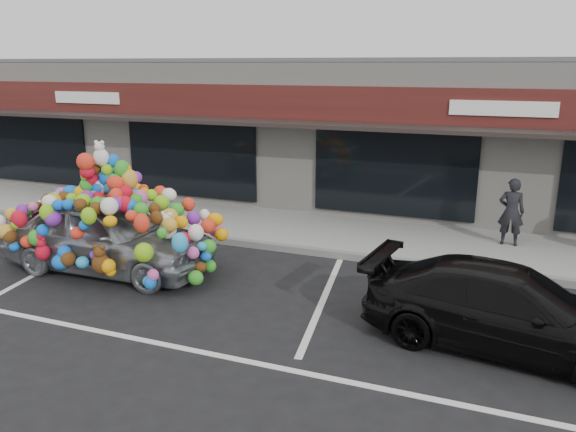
% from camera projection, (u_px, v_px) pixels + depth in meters
% --- Properties ---
extents(ground, '(90.00, 90.00, 0.00)m').
position_uv_depth(ground, '(184.00, 283.00, 11.02)').
color(ground, black).
rests_on(ground, ground).
extents(shop_building, '(24.00, 7.20, 4.31)m').
position_uv_depth(shop_building, '(319.00, 128.00, 18.05)').
color(shop_building, beige).
rests_on(shop_building, ground).
extents(sidewalk, '(26.00, 3.00, 0.15)m').
position_uv_depth(sidewalk, '(265.00, 226.00, 14.60)').
color(sidewalk, gray).
rests_on(sidewalk, ground).
extents(kerb, '(26.00, 0.18, 0.16)m').
position_uv_depth(kerb, '(240.00, 242.00, 13.25)').
color(kerb, slate).
rests_on(kerb, ground).
extents(parking_stripe_left, '(0.73, 4.37, 0.01)m').
position_uv_depth(parking_stripe_left, '(63.00, 259.00, 12.31)').
color(parking_stripe_left, silver).
rests_on(parking_stripe_left, ground).
extents(parking_stripe_mid, '(0.73, 4.37, 0.01)m').
position_uv_depth(parking_stripe_mid, '(323.00, 299.00, 10.23)').
color(parking_stripe_mid, silver).
rests_on(parking_stripe_mid, ground).
extents(lane_line, '(14.00, 0.12, 0.01)m').
position_uv_depth(lane_line, '(220.00, 356.00, 8.25)').
color(lane_line, silver).
rests_on(lane_line, ground).
extents(toy_car, '(3.21, 4.75, 2.76)m').
position_uv_depth(toy_car, '(107.00, 227.00, 11.45)').
color(toy_car, '#979EA1').
rests_on(toy_car, ground).
extents(black_sedan, '(2.30, 4.50, 1.25)m').
position_uv_depth(black_sedan, '(508.00, 309.00, 8.36)').
color(black_sedan, black).
rests_on(black_sedan, ground).
extents(pedestrian_a, '(0.57, 0.37, 1.55)m').
position_uv_depth(pedestrian_a, '(511.00, 212.00, 12.67)').
color(pedestrian_a, black).
rests_on(pedestrian_a, sidewalk).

